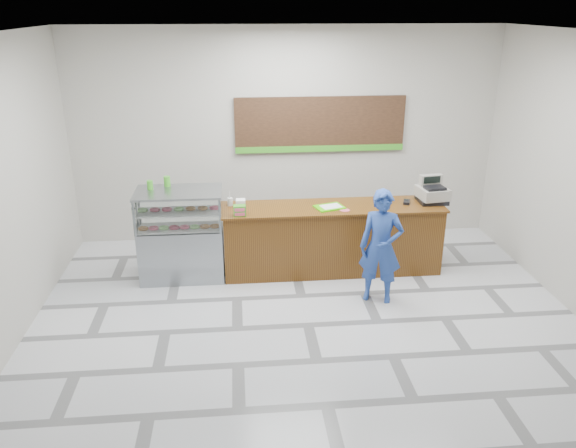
{
  "coord_description": "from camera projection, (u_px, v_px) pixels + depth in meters",
  "views": [
    {
      "loc": [
        -0.83,
        -6.08,
        3.8
      ],
      "look_at": [
        -0.17,
        0.9,
        1.03
      ],
      "focal_mm": 35.0,
      "sensor_mm": 36.0,
      "label": 1
    }
  ],
  "objects": [
    {
      "name": "floor",
      "position": [
        308.0,
        325.0,
        7.1
      ],
      "size": [
        7.0,
        7.0,
        0.0
      ],
      "primitive_type": "plane",
      "color": "silver",
      "rests_on": "ground"
    },
    {
      "name": "back_wall",
      "position": [
        287.0,
        137.0,
        9.23
      ],
      "size": [
        7.0,
        0.0,
        7.0
      ],
      "primitive_type": "plane",
      "rotation": [
        1.57,
        0.0,
        0.0
      ],
      "color": "#B8B4A9",
      "rests_on": "floor"
    },
    {
      "name": "ceiling",
      "position": [
        313.0,
        34.0,
        5.81
      ],
      "size": [
        7.0,
        7.0,
        0.0
      ],
      "primitive_type": "plane",
      "rotation": [
        3.14,
        0.0,
        0.0
      ],
      "color": "silver",
      "rests_on": "back_wall"
    },
    {
      "name": "sales_counter",
      "position": [
        332.0,
        238.0,
        8.39
      ],
      "size": [
        3.26,
        0.76,
        1.03
      ],
      "color": "brown",
      "rests_on": "floor"
    },
    {
      "name": "display_case",
      "position": [
        181.0,
        234.0,
        8.14
      ],
      "size": [
        1.22,
        0.72,
        1.33
      ],
      "color": "gray",
      "rests_on": "floor"
    },
    {
      "name": "menu_board",
      "position": [
        320.0,
        125.0,
        9.18
      ],
      "size": [
        2.8,
        0.06,
        0.9
      ],
      "color": "black",
      "rests_on": "back_wall"
    },
    {
      "name": "cash_register",
      "position": [
        432.0,
        192.0,
        8.34
      ],
      "size": [
        0.46,
        0.47,
        0.38
      ],
      "rotation": [
        0.0,
        0.0,
        0.13
      ],
      "color": "black",
      "rests_on": "sales_counter"
    },
    {
      "name": "card_terminal",
      "position": [
        407.0,
        202.0,
        8.31
      ],
      "size": [
        0.15,
        0.19,
        0.04
      ],
      "primitive_type": "cube",
      "rotation": [
        0.0,
        0.0,
        -0.38
      ],
      "color": "black",
      "rests_on": "sales_counter"
    },
    {
      "name": "serving_tray",
      "position": [
        330.0,
        207.0,
        8.13
      ],
      "size": [
        0.47,
        0.4,
        0.02
      ],
      "rotation": [
        0.0,
        0.0,
        0.31
      ],
      "color": "#45DB02",
      "rests_on": "sales_counter"
    },
    {
      "name": "napkin_box",
      "position": [
        241.0,
        203.0,
        8.15
      ],
      "size": [
        0.14,
        0.14,
        0.12
      ],
      "primitive_type": "cube",
      "rotation": [
        0.0,
        0.0,
        -0.04
      ],
      "color": "white",
      "rests_on": "sales_counter"
    },
    {
      "name": "straw_cup",
      "position": [
        230.0,
        202.0,
        8.21
      ],
      "size": [
        0.08,
        0.08,
        0.12
      ],
      "primitive_type": "cylinder",
      "color": "silver",
      "rests_on": "sales_counter"
    },
    {
      "name": "promo_box",
      "position": [
        240.0,
        211.0,
        7.81
      ],
      "size": [
        0.17,
        0.12,
        0.15
      ],
      "primitive_type": "cube",
      "rotation": [
        0.0,
        0.0,
        0.02
      ],
      "color": "green",
      "rests_on": "sales_counter"
    },
    {
      "name": "donut_decal",
      "position": [
        345.0,
        210.0,
        8.04
      ],
      "size": [
        0.14,
        0.14,
        0.0
      ],
      "primitive_type": "cylinder",
      "color": "#D84D6B",
      "rests_on": "sales_counter"
    },
    {
      "name": "green_cup_left",
      "position": [
        150.0,
        185.0,
        7.94
      ],
      "size": [
        0.08,
        0.08,
        0.13
      ],
      "primitive_type": "cylinder",
      "color": "green",
      "rests_on": "display_case"
    },
    {
      "name": "green_cup_right",
      "position": [
        167.0,
        181.0,
        8.09
      ],
      "size": [
        0.09,
        0.09,
        0.14
      ],
      "primitive_type": "cylinder",
      "color": "green",
      "rests_on": "display_case"
    },
    {
      "name": "customer",
      "position": [
        381.0,
        247.0,
        7.44
      ],
      "size": [
        0.67,
        0.55,
        1.57
      ],
      "primitive_type": "imported",
      "rotation": [
        0.0,
        0.0,
        -0.35
      ],
      "color": "#244498",
      "rests_on": "floor"
    }
  ]
}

